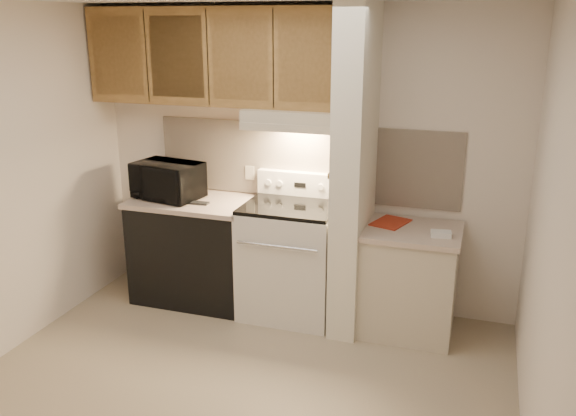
% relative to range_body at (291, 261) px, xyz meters
% --- Properties ---
extents(floor, '(3.60, 3.60, 0.00)m').
position_rel_range_body_xyz_m(floor, '(0.00, -1.16, -0.46)').
color(floor, tan).
rests_on(floor, ground).
extents(wall_back, '(3.60, 2.50, 0.02)m').
position_rel_range_body_xyz_m(wall_back, '(0.00, 0.34, 0.79)').
color(wall_back, silver).
rests_on(wall_back, floor).
extents(wall_right, '(0.02, 3.00, 2.50)m').
position_rel_range_body_xyz_m(wall_right, '(1.80, -1.16, 0.79)').
color(wall_right, silver).
rests_on(wall_right, floor).
extents(backsplash, '(2.60, 0.02, 0.63)m').
position_rel_range_body_xyz_m(backsplash, '(0.00, 0.33, 0.78)').
color(backsplash, '#F2DDC5').
rests_on(backsplash, wall_back).
extents(range_body, '(0.76, 0.65, 0.92)m').
position_rel_range_body_xyz_m(range_body, '(0.00, 0.00, 0.00)').
color(range_body, silver).
rests_on(range_body, floor).
extents(oven_window, '(0.50, 0.01, 0.30)m').
position_rel_range_body_xyz_m(oven_window, '(0.00, -0.32, 0.04)').
color(oven_window, black).
rests_on(oven_window, range_body).
extents(oven_handle, '(0.65, 0.02, 0.02)m').
position_rel_range_body_xyz_m(oven_handle, '(0.00, -0.35, 0.26)').
color(oven_handle, silver).
rests_on(oven_handle, range_body).
extents(cooktop, '(0.74, 0.64, 0.03)m').
position_rel_range_body_xyz_m(cooktop, '(0.00, 0.00, 0.48)').
color(cooktop, black).
rests_on(cooktop, range_body).
extents(range_backguard, '(0.76, 0.08, 0.20)m').
position_rel_range_body_xyz_m(range_backguard, '(0.00, 0.28, 0.59)').
color(range_backguard, silver).
rests_on(range_backguard, range_body).
extents(range_display, '(0.10, 0.01, 0.04)m').
position_rel_range_body_xyz_m(range_display, '(0.00, 0.24, 0.59)').
color(range_display, black).
rests_on(range_display, range_backguard).
extents(range_knob_left_outer, '(0.05, 0.02, 0.05)m').
position_rel_range_body_xyz_m(range_knob_left_outer, '(-0.28, 0.24, 0.59)').
color(range_knob_left_outer, silver).
rests_on(range_knob_left_outer, range_backguard).
extents(range_knob_left_inner, '(0.05, 0.02, 0.05)m').
position_rel_range_body_xyz_m(range_knob_left_inner, '(-0.18, 0.24, 0.59)').
color(range_knob_left_inner, silver).
rests_on(range_knob_left_inner, range_backguard).
extents(range_knob_right_inner, '(0.05, 0.02, 0.05)m').
position_rel_range_body_xyz_m(range_knob_right_inner, '(0.18, 0.24, 0.59)').
color(range_knob_right_inner, silver).
rests_on(range_knob_right_inner, range_backguard).
extents(range_knob_right_outer, '(0.05, 0.02, 0.05)m').
position_rel_range_body_xyz_m(range_knob_right_outer, '(0.28, 0.24, 0.59)').
color(range_knob_right_outer, silver).
rests_on(range_knob_right_outer, range_backguard).
extents(dishwasher_front, '(1.00, 0.63, 0.87)m').
position_rel_range_body_xyz_m(dishwasher_front, '(-0.88, 0.01, -0.03)').
color(dishwasher_front, black).
rests_on(dishwasher_front, floor).
extents(left_countertop, '(1.04, 0.67, 0.04)m').
position_rel_range_body_xyz_m(left_countertop, '(-0.88, 0.01, 0.43)').
color(left_countertop, '#C5AE9C').
rests_on(left_countertop, dishwasher_front).
extents(spoon_rest, '(0.23, 0.08, 0.02)m').
position_rel_range_body_xyz_m(spoon_rest, '(-0.80, -0.09, 0.46)').
color(spoon_rest, black).
rests_on(spoon_rest, left_countertop).
extents(teal_jar, '(0.09, 0.09, 0.09)m').
position_rel_range_body_xyz_m(teal_jar, '(-1.23, 0.06, 0.50)').
color(teal_jar, '#20595F').
rests_on(teal_jar, left_countertop).
extents(outlet, '(0.08, 0.01, 0.12)m').
position_rel_range_body_xyz_m(outlet, '(-0.48, 0.32, 0.64)').
color(outlet, beige).
rests_on(outlet, backsplash).
extents(microwave, '(0.61, 0.46, 0.31)m').
position_rel_range_body_xyz_m(microwave, '(-1.10, -0.01, 0.60)').
color(microwave, black).
rests_on(microwave, left_countertop).
extents(partition_pillar, '(0.22, 0.70, 2.50)m').
position_rel_range_body_xyz_m(partition_pillar, '(0.51, -0.01, 0.79)').
color(partition_pillar, white).
rests_on(partition_pillar, floor).
extents(pillar_trim, '(0.01, 0.70, 0.04)m').
position_rel_range_body_xyz_m(pillar_trim, '(0.39, -0.01, 0.84)').
color(pillar_trim, olive).
rests_on(pillar_trim, partition_pillar).
extents(knife_strip, '(0.02, 0.42, 0.04)m').
position_rel_range_body_xyz_m(knife_strip, '(0.39, -0.06, 0.86)').
color(knife_strip, black).
rests_on(knife_strip, partition_pillar).
extents(knife_blade_a, '(0.01, 0.03, 0.16)m').
position_rel_range_body_xyz_m(knife_blade_a, '(0.38, -0.22, 0.76)').
color(knife_blade_a, silver).
rests_on(knife_blade_a, knife_strip).
extents(knife_handle_a, '(0.02, 0.02, 0.10)m').
position_rel_range_body_xyz_m(knife_handle_a, '(0.38, -0.22, 0.91)').
color(knife_handle_a, black).
rests_on(knife_handle_a, knife_strip).
extents(knife_blade_b, '(0.01, 0.04, 0.18)m').
position_rel_range_body_xyz_m(knife_blade_b, '(0.38, -0.14, 0.75)').
color(knife_blade_b, silver).
rests_on(knife_blade_b, knife_strip).
extents(knife_handle_b, '(0.02, 0.02, 0.10)m').
position_rel_range_body_xyz_m(knife_handle_b, '(0.38, -0.12, 0.91)').
color(knife_handle_b, black).
rests_on(knife_handle_b, knife_strip).
extents(knife_blade_c, '(0.01, 0.04, 0.20)m').
position_rel_range_body_xyz_m(knife_blade_c, '(0.38, -0.05, 0.74)').
color(knife_blade_c, silver).
rests_on(knife_blade_c, knife_strip).
extents(knife_handle_c, '(0.02, 0.02, 0.10)m').
position_rel_range_body_xyz_m(knife_handle_c, '(0.38, -0.06, 0.91)').
color(knife_handle_c, black).
rests_on(knife_handle_c, knife_strip).
extents(knife_blade_d, '(0.01, 0.04, 0.16)m').
position_rel_range_body_xyz_m(knife_blade_d, '(0.38, 0.02, 0.76)').
color(knife_blade_d, silver).
rests_on(knife_blade_d, knife_strip).
extents(knife_handle_d, '(0.02, 0.02, 0.10)m').
position_rel_range_body_xyz_m(knife_handle_d, '(0.38, 0.01, 0.91)').
color(knife_handle_d, black).
rests_on(knife_handle_d, knife_strip).
extents(knife_blade_e, '(0.01, 0.04, 0.18)m').
position_rel_range_body_xyz_m(knife_blade_e, '(0.38, 0.12, 0.75)').
color(knife_blade_e, silver).
rests_on(knife_blade_e, knife_strip).
extents(knife_handle_e, '(0.02, 0.02, 0.10)m').
position_rel_range_body_xyz_m(knife_handle_e, '(0.38, 0.10, 0.91)').
color(knife_handle_e, black).
rests_on(knife_handle_e, knife_strip).
extents(oven_mitt, '(0.03, 0.09, 0.23)m').
position_rel_range_body_xyz_m(oven_mitt, '(0.38, 0.17, 0.73)').
color(oven_mitt, gray).
rests_on(oven_mitt, partition_pillar).
extents(right_cab_base, '(0.70, 0.60, 0.81)m').
position_rel_range_body_xyz_m(right_cab_base, '(0.97, -0.01, -0.06)').
color(right_cab_base, beige).
rests_on(right_cab_base, floor).
extents(right_countertop, '(0.74, 0.64, 0.04)m').
position_rel_range_body_xyz_m(right_countertop, '(0.97, -0.01, 0.37)').
color(right_countertop, '#C5AE9C').
rests_on(right_countertop, right_cab_base).
extents(red_folder, '(0.31, 0.37, 0.01)m').
position_rel_range_body_xyz_m(red_folder, '(0.79, 0.09, 0.40)').
color(red_folder, '#AA301A').
rests_on(red_folder, right_countertop).
extents(white_box, '(0.16, 0.12, 0.04)m').
position_rel_range_body_xyz_m(white_box, '(1.19, -0.11, 0.41)').
color(white_box, white).
rests_on(white_box, right_countertop).
extents(range_hood, '(0.78, 0.44, 0.15)m').
position_rel_range_body_xyz_m(range_hood, '(0.00, 0.12, 1.17)').
color(range_hood, beige).
rests_on(range_hood, upper_cabinets).
extents(hood_lip, '(0.78, 0.04, 0.06)m').
position_rel_range_body_xyz_m(hood_lip, '(0.00, -0.08, 1.12)').
color(hood_lip, beige).
rests_on(hood_lip, range_hood).
extents(upper_cabinets, '(2.18, 0.33, 0.77)m').
position_rel_range_body_xyz_m(upper_cabinets, '(-0.69, 0.17, 1.62)').
color(upper_cabinets, olive).
rests_on(upper_cabinets, wall_back).
extents(cab_door_a, '(0.46, 0.01, 0.63)m').
position_rel_range_body_xyz_m(cab_door_a, '(-1.51, 0.01, 1.62)').
color(cab_door_a, olive).
rests_on(cab_door_a, upper_cabinets).
extents(cab_gap_a, '(0.01, 0.01, 0.73)m').
position_rel_range_body_xyz_m(cab_gap_a, '(-1.23, 0.01, 1.62)').
color(cab_gap_a, black).
rests_on(cab_gap_a, upper_cabinets).
extents(cab_door_b, '(0.46, 0.01, 0.63)m').
position_rel_range_body_xyz_m(cab_door_b, '(-0.96, 0.01, 1.62)').
color(cab_door_b, olive).
rests_on(cab_door_b, upper_cabinets).
extents(cab_gap_b, '(0.01, 0.01, 0.73)m').
position_rel_range_body_xyz_m(cab_gap_b, '(-0.69, 0.01, 1.62)').
color(cab_gap_b, black).
rests_on(cab_gap_b, upper_cabinets).
extents(cab_door_c, '(0.46, 0.01, 0.63)m').
position_rel_range_body_xyz_m(cab_door_c, '(-0.42, 0.01, 1.62)').
color(cab_door_c, olive).
rests_on(cab_door_c, upper_cabinets).
extents(cab_gap_c, '(0.01, 0.01, 0.73)m').
position_rel_range_body_xyz_m(cab_gap_c, '(-0.14, 0.01, 1.62)').
color(cab_gap_c, black).
rests_on(cab_gap_c, upper_cabinets).
extents(cab_door_d, '(0.46, 0.01, 0.63)m').
position_rel_range_body_xyz_m(cab_door_d, '(0.13, 0.01, 1.62)').
color(cab_door_d, olive).
rests_on(cab_door_d, upper_cabinets).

